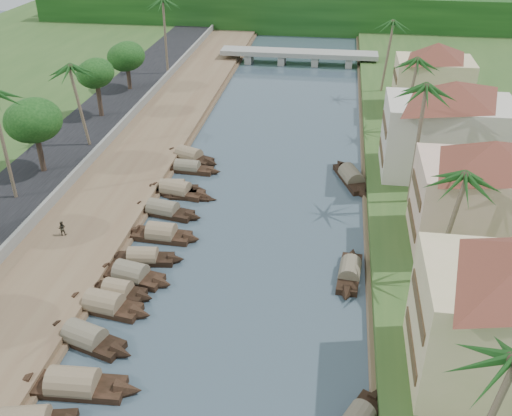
# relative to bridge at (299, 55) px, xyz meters

# --- Properties ---
(ground) EXTENTS (220.00, 220.00, 0.00)m
(ground) POSITION_rel_bridge_xyz_m (-0.00, -72.00, -1.72)
(ground) COLOR #374852
(ground) RESTS_ON ground
(left_bank) EXTENTS (10.00, 180.00, 0.80)m
(left_bank) POSITION_rel_bridge_xyz_m (-16.00, -52.00, -1.32)
(left_bank) COLOR brown
(left_bank) RESTS_ON ground
(right_bank) EXTENTS (16.00, 180.00, 1.20)m
(right_bank) POSITION_rel_bridge_xyz_m (19.00, -52.00, -1.12)
(right_bank) COLOR #2E4F1F
(right_bank) RESTS_ON ground
(road) EXTENTS (8.00, 180.00, 1.40)m
(road) POSITION_rel_bridge_xyz_m (-24.50, -52.00, -1.02)
(road) COLOR black
(road) RESTS_ON ground
(retaining_wall) EXTENTS (0.40, 180.00, 1.10)m
(retaining_wall) POSITION_rel_bridge_xyz_m (-20.20, -52.00, -0.37)
(retaining_wall) COLOR slate
(retaining_wall) RESTS_ON left_bank
(treeline) EXTENTS (120.00, 14.00, 8.00)m
(treeline) POSITION_rel_bridge_xyz_m (-0.00, 28.00, 2.28)
(treeline) COLOR #0F350E
(treeline) RESTS_ON ground
(bridge) EXTENTS (28.00, 4.00, 2.40)m
(bridge) POSITION_rel_bridge_xyz_m (0.00, 0.00, 0.00)
(bridge) COLOR gray
(bridge) RESTS_ON ground
(building_mid) EXTENTS (14.11, 14.11, 9.70)m
(building_mid) POSITION_rel_bridge_xyz_m (19.99, -58.00, 4.41)
(building_mid) COLOR beige
(building_mid) RESTS_ON right_bank
(building_far) EXTENTS (15.59, 15.59, 10.20)m
(building_far) POSITION_rel_bridge_xyz_m (18.99, -44.00, 4.66)
(building_far) COLOR beige
(building_far) RESTS_ON right_bank
(building_distant) EXTENTS (12.62, 12.62, 9.20)m
(building_distant) POSITION_rel_bridge_xyz_m (19.99, -24.00, 4.16)
(building_distant) COLOR beige
(building_distant) RESTS_ON right_bank
(sampan_2) EXTENTS (9.48, 2.44, 2.44)m
(sampan_2) POSITION_rel_bridge_xyz_m (-8.55, -77.97, -1.30)
(sampan_2) COLOR black
(sampan_2) RESTS_ON ground
(sampan_3) EXTENTS (8.49, 4.13, 2.25)m
(sampan_3) POSITION_rel_bridge_xyz_m (-9.56, -73.66, -1.31)
(sampan_3) COLOR black
(sampan_3) RESTS_ON ground
(sampan_4) EXTENTS (8.30, 3.01, 2.30)m
(sampan_4) POSITION_rel_bridge_xyz_m (-9.54, -69.98, -1.30)
(sampan_4) COLOR black
(sampan_4) RESTS_ON ground
(sampan_5) EXTENTS (6.39, 2.30, 2.03)m
(sampan_5) POSITION_rel_bridge_xyz_m (-9.12, -68.21, -1.31)
(sampan_5) COLOR black
(sampan_5) RESTS_ON ground
(sampan_6) EXTENTS (7.92, 3.34, 2.30)m
(sampan_6) POSITION_rel_bridge_xyz_m (-8.78, -65.95, -1.30)
(sampan_6) COLOR black
(sampan_6) RESTS_ON ground
(sampan_7) EXTENTS (7.59, 2.34, 2.02)m
(sampan_7) POSITION_rel_bridge_xyz_m (-8.58, -63.41, -1.31)
(sampan_7) COLOR black
(sampan_7) RESTS_ON ground
(sampan_8) EXTENTS (7.69, 2.32, 2.34)m
(sampan_8) POSITION_rel_bridge_xyz_m (-8.05, -59.53, -1.30)
(sampan_8) COLOR black
(sampan_8) RESTS_ON ground
(sampan_9) EXTENTS (8.76, 3.32, 2.18)m
(sampan_9) POSITION_rel_bridge_xyz_m (-9.17, -55.20, -1.31)
(sampan_9) COLOR black
(sampan_9) RESTS_ON ground
(sampan_10) EXTENTS (8.43, 3.30, 2.27)m
(sampan_10) POSITION_rel_bridge_xyz_m (-8.91, -50.98, -1.31)
(sampan_10) COLOR black
(sampan_10) RESTS_ON ground
(sampan_11) EXTENTS (7.62, 2.38, 2.16)m
(sampan_11) POSITION_rel_bridge_xyz_m (-9.46, -50.64, -1.31)
(sampan_11) COLOR black
(sampan_11) RESTS_ON ground
(sampan_12) EXTENTS (8.22, 2.05, 1.97)m
(sampan_12) POSITION_rel_bridge_xyz_m (-9.12, -45.48, -1.31)
(sampan_12) COLOR black
(sampan_12) RESTS_ON ground
(sampan_13) EXTENTS (8.45, 4.93, 2.30)m
(sampan_13) POSITION_rel_bridge_xyz_m (-9.71, -42.37, -1.30)
(sampan_13) COLOR black
(sampan_13) RESTS_ON ground
(sampan_15) EXTENTS (2.25, 7.74, 2.07)m
(sampan_15) POSITION_rel_bridge_xyz_m (9.26, -62.99, -1.31)
(sampan_15) COLOR black
(sampan_15) RESTS_ON ground
(sampan_16) EXTENTS (4.93, 9.54, 2.31)m
(sampan_16) POSITION_rel_bridge_xyz_m (9.41, -45.27, -1.30)
(sampan_16) COLOR black
(sampan_16) RESTS_ON ground
(canoe_1) EXTENTS (4.99, 1.09, 0.80)m
(canoe_1) POSITION_rel_bridge_xyz_m (-10.19, -77.65, -1.62)
(canoe_1) COLOR black
(canoe_1) RESTS_ON ground
(canoe_2) EXTENTS (5.86, 1.03, 0.85)m
(canoe_2) POSITION_rel_bridge_xyz_m (-7.29, -51.84, -1.62)
(canoe_2) COLOR black
(canoe_2) RESTS_ON ground
(palm_0) EXTENTS (3.20, 3.20, 11.12)m
(palm_0) POSITION_rel_bridge_xyz_m (15.00, -82.59, 8.83)
(palm_0) COLOR #76654F
(palm_0) RESTS_ON ground
(palm_1) EXTENTS (3.20, 3.20, 11.02)m
(palm_1) POSITION_rel_bridge_xyz_m (16.00, -64.07, 8.73)
(palm_1) COLOR #76654F
(palm_1) RESTS_ON ground
(palm_2) EXTENTS (3.20, 3.20, 13.38)m
(palm_2) POSITION_rel_bridge_xyz_m (15.00, -51.20, 11.00)
(palm_2) COLOR #76654F
(palm_2) RESTS_ON ground
(palm_3) EXTENTS (3.20, 3.20, 10.72)m
(palm_3) POSITION_rel_bridge_xyz_m (16.00, -32.53, 8.44)
(palm_3) COLOR #76654F
(palm_3) RESTS_ON ground
(palm_6) EXTENTS (3.20, 3.20, 11.05)m
(palm_6) POSITION_rel_bridge_xyz_m (-22.00, -42.80, 8.96)
(palm_6) COLOR #76654F
(palm_6) RESTS_ON ground
(palm_7) EXTENTS (3.20, 3.20, 11.81)m
(palm_7) POSITION_rel_bridge_xyz_m (14.00, -16.77, 9.49)
(palm_7) COLOR #76654F
(palm_7) RESTS_ON ground
(palm_8) EXTENTS (3.20, 3.20, 13.07)m
(palm_8) POSITION_rel_bridge_xyz_m (-20.50, -13.11, 10.89)
(palm_8) COLOR #76654F
(palm_8) RESTS_ON ground
(tree_3) EXTENTS (5.53, 5.53, 8.07)m
(tree_3) POSITION_rel_bridge_xyz_m (-24.00, -50.20, 5.39)
(tree_3) COLOR #4B382B
(tree_3) RESTS_ON ground
(tree_4) EXTENTS (4.43, 4.43, 7.63)m
(tree_4) POSITION_rel_bridge_xyz_m (-24.00, -33.31, 5.36)
(tree_4) COLOR #4B382B
(tree_4) RESTS_ON ground
(tree_5) EXTENTS (5.00, 5.00, 6.96)m
(tree_5) POSITION_rel_bridge_xyz_m (-24.00, -21.78, 4.50)
(tree_5) COLOR #4B382B
(tree_5) RESTS_ON ground
(tree_6) EXTENTS (4.60, 4.60, 6.72)m
(tree_6) POSITION_rel_bridge_xyz_m (24.00, -43.50, 4.22)
(tree_6) COLOR #4B382B
(tree_6) RESTS_ON ground
(person_far) EXTENTS (0.82, 0.72, 1.42)m
(person_far) POSITION_rel_bridge_xyz_m (-16.76, -61.43, -0.21)
(person_far) COLOR #353125
(person_far) RESTS_ON left_bank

